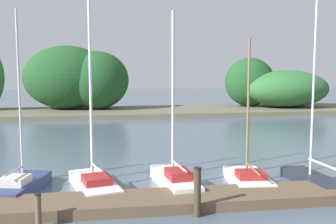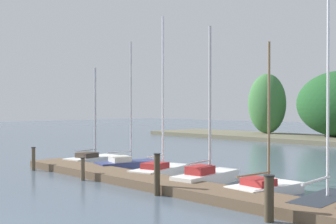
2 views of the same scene
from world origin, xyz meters
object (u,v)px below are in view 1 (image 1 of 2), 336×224
object	(u,v)px
mooring_piling_1	(38,210)
sailboat_2	(93,180)
sailboat_5	(311,176)
mooring_piling_2	(197,192)
sailboat_1	(21,183)
sailboat_3	(174,177)
sailboat_4	(248,177)

from	to	relation	value
mooring_piling_1	sailboat_2	bearing A→B (deg)	66.50
sailboat_5	mooring_piling_2	bearing A→B (deg)	113.27
mooring_piling_1	sailboat_1	bearing A→B (deg)	108.04
sailboat_1	sailboat_2	bearing A→B (deg)	-78.78
sailboat_1	mooring_piling_2	world-z (taller)	sailboat_1
sailboat_1	mooring_piling_1	xyz separation A→B (m)	(1.12, -3.43, 0.17)
sailboat_3	mooring_piling_2	size ratio (longest dim) A/B	4.31
sailboat_4	sailboat_5	distance (m)	2.45
sailboat_2	sailboat_4	size ratio (longest dim) A/B	1.33
sailboat_3	mooring_piling_1	xyz separation A→B (m)	(-4.39, -3.13, 0.11)
sailboat_2	mooring_piling_1	xyz separation A→B (m)	(-1.43, -3.30, 0.15)
sailboat_1	mooring_piling_1	world-z (taller)	sailboat_1
sailboat_2	sailboat_3	size ratio (longest dim) A/B	1.13
sailboat_1	sailboat_2	world-z (taller)	sailboat_2
sailboat_3	mooring_piling_1	size ratio (longest dim) A/B	6.57
sailboat_2	sailboat_3	bearing A→B (deg)	-107.56
sailboat_5	mooring_piling_1	bearing A→B (deg)	102.06
sailboat_4	sailboat_2	bearing A→B (deg)	93.10
sailboat_4	mooring_piling_2	world-z (taller)	sailboat_4
sailboat_4	mooring_piling_1	size ratio (longest dim) A/B	5.60
sailboat_5	sailboat_2	bearing A→B (deg)	82.32
mooring_piling_1	mooring_piling_2	xyz separation A→B (m)	(4.57, 0.14, 0.26)
sailboat_3	mooring_piling_1	world-z (taller)	sailboat_3
mooring_piling_2	sailboat_4	bearing A→B (deg)	47.80
sailboat_4	mooring_piling_2	bearing A→B (deg)	143.19
sailboat_3	sailboat_4	world-z (taller)	sailboat_3
sailboat_4	mooring_piling_1	distance (m)	7.85
sailboat_1	sailboat_3	distance (m)	5.51
sailboat_4	sailboat_5	world-z (taller)	sailboat_5
sailboat_1	sailboat_5	xyz separation A→B (m)	(10.77, -0.70, -0.00)
sailboat_4	sailboat_5	xyz separation A→B (m)	(2.43, -0.34, 0.03)
sailboat_1	sailboat_3	xyz separation A→B (m)	(5.51, -0.30, 0.07)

